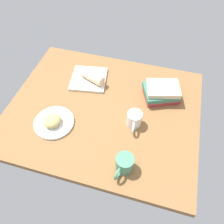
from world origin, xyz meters
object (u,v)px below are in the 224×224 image
(scone_pastry, at_px, (52,120))
(square_plate, at_px, (89,79))
(coffee_mug, at_px, (134,119))
(sauce_cup, at_px, (83,73))
(book_stack, at_px, (162,92))
(second_mug, at_px, (124,164))
(round_plate, at_px, (54,122))
(breakfast_wrap, at_px, (93,77))

(scone_pastry, distance_m, square_plate, 0.39)
(coffee_mug, bearing_deg, sauce_cup, 145.19)
(scone_pastry, height_order, sauce_cup, scone_pastry)
(scone_pastry, xyz_separation_m, square_plate, (0.07, 0.38, -0.03))
(square_plate, height_order, coffee_mug, coffee_mug)
(book_stack, xyz_separation_m, second_mug, (-0.11, -0.50, 0.00))
(round_plate, xyz_separation_m, sauce_cup, (0.03, 0.39, 0.02))
(scone_pastry, relative_size, book_stack, 0.40)
(round_plate, relative_size, scone_pastry, 2.24)
(square_plate, xyz_separation_m, book_stack, (0.47, -0.02, 0.04))
(breakfast_wrap, height_order, second_mug, second_mug)
(round_plate, xyz_separation_m, second_mug, (0.43, -0.15, 0.04))
(scone_pastry, xyz_separation_m, second_mug, (0.43, -0.14, 0.01))
(sauce_cup, relative_size, breakfast_wrap, 0.32)
(scone_pastry, bearing_deg, square_plate, 79.36)
(sauce_cup, distance_m, coffee_mug, 0.49)
(book_stack, height_order, second_mug, second_mug)
(sauce_cup, relative_size, second_mug, 0.35)
(scone_pastry, height_order, breakfast_wrap, breakfast_wrap)
(square_plate, bearing_deg, coffee_mug, -36.48)
(round_plate, xyz_separation_m, coffee_mug, (0.43, 0.11, 0.04))
(scone_pastry, bearing_deg, round_plate, 91.39)
(breakfast_wrap, distance_m, book_stack, 0.43)
(square_plate, xyz_separation_m, second_mug, (0.36, -0.52, 0.04))
(scone_pastry, distance_m, coffee_mug, 0.44)
(sauce_cup, height_order, second_mug, second_mug)
(round_plate, distance_m, square_plate, 0.38)
(breakfast_wrap, xyz_separation_m, book_stack, (0.43, -0.01, -0.00))
(round_plate, height_order, square_plate, square_plate)
(round_plate, bearing_deg, square_plate, 79.08)
(square_plate, distance_m, book_stack, 0.47)
(scone_pastry, bearing_deg, book_stack, 33.65)
(breakfast_wrap, height_order, coffee_mug, coffee_mug)
(round_plate, relative_size, sauce_cup, 4.74)
(scone_pastry, relative_size, second_mug, 0.75)
(sauce_cup, distance_m, breakfast_wrap, 0.09)
(round_plate, relative_size, coffee_mug, 1.72)
(round_plate, relative_size, book_stack, 0.89)
(round_plate, bearing_deg, second_mug, -19.02)
(book_stack, xyz_separation_m, coffee_mug, (-0.12, -0.24, -0.00))
(scone_pastry, distance_m, sauce_cup, 0.40)
(coffee_mug, distance_m, second_mug, 0.26)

